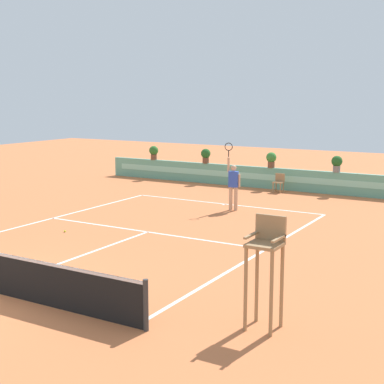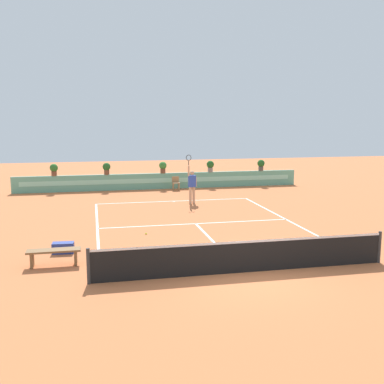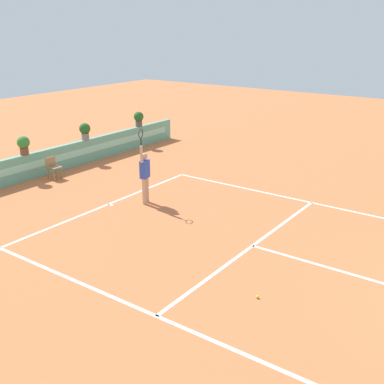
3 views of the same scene
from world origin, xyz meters
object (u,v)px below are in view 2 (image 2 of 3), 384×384
(potted_plant_centre, at_px, (163,167))
(potted_plant_far_left, at_px, (54,169))
(gear_bag, at_px, (63,248))
(potted_plant_left, at_px, (107,168))
(potted_plant_right, at_px, (210,166))
(bench_courtside, at_px, (54,254))
(potted_plant_far_right, at_px, (261,164))
(ball_kid_chair, at_px, (176,182))
(tennis_player, at_px, (192,184))
(tennis_ball_near_baseline, at_px, (146,234))

(potted_plant_centre, distance_m, potted_plant_far_left, 6.62)
(gear_bag, relative_size, potted_plant_centre, 0.97)
(potted_plant_left, bearing_deg, potted_plant_far_left, 180.00)
(potted_plant_left, bearing_deg, potted_plant_right, 0.00)
(bench_courtside, xyz_separation_m, potted_plant_far_left, (-1.06, 14.57, 1.04))
(bench_courtside, height_order, potted_plant_far_right, potted_plant_far_right)
(potted_plant_left, distance_m, potted_plant_far_right, 10.05)
(bench_courtside, relative_size, potted_plant_far_right, 2.21)
(ball_kid_chair, relative_size, potted_plant_centre, 1.17)
(potted_plant_far_right, bearing_deg, potted_plant_left, 180.00)
(bench_courtside, distance_m, potted_plant_far_right, 18.98)
(tennis_player, height_order, potted_plant_far_left, tennis_player)
(ball_kid_chair, distance_m, tennis_player, 4.75)
(potted_plant_right, bearing_deg, gear_bag, -122.59)
(bench_courtside, bearing_deg, potted_plant_far_right, 50.26)
(gear_bag, distance_m, potted_plant_centre, 14.35)
(potted_plant_centre, relative_size, potted_plant_left, 1.00)
(potted_plant_right, bearing_deg, potted_plant_left, 180.00)
(gear_bag, relative_size, potted_plant_far_right, 0.97)
(potted_plant_far_left, bearing_deg, potted_plant_centre, 0.00)
(potted_plant_centre, bearing_deg, bench_courtside, -110.90)
(tennis_ball_near_baseline, bearing_deg, tennis_player, 62.38)
(potted_plant_right, bearing_deg, ball_kid_chair, -163.02)
(bench_courtside, xyz_separation_m, potted_plant_left, (2.06, 14.57, 1.04))
(gear_bag, bearing_deg, potted_plant_centre, 67.91)
(bench_courtside, bearing_deg, tennis_player, 55.51)
(tennis_ball_near_baseline, bearing_deg, bench_courtside, -134.66)
(tennis_ball_near_baseline, xyz_separation_m, potted_plant_left, (-1.11, 11.36, 1.38))
(bench_courtside, height_order, potted_plant_centre, potted_plant_centre)
(gear_bag, xyz_separation_m, potted_plant_far_left, (-1.25, 13.25, 1.23))
(bench_courtside, distance_m, potted_plant_left, 14.75)
(gear_bag, xyz_separation_m, tennis_ball_near_baseline, (2.99, 1.89, -0.15))
(potted_plant_left, bearing_deg, potted_plant_centre, 0.00)
(ball_kid_chair, distance_m, potted_plant_left, 4.36)
(ball_kid_chair, distance_m, potted_plant_far_right, 5.97)
(potted_plant_left, bearing_deg, gear_bag, -98.05)
(potted_plant_far_left, bearing_deg, ball_kid_chair, -5.71)
(potted_plant_centre, bearing_deg, potted_plant_far_left, 180.00)
(potted_plant_right, bearing_deg, potted_plant_centre, 180.00)
(bench_courtside, height_order, potted_plant_right, potted_plant_right)
(bench_courtside, distance_m, potted_plant_far_left, 14.65)
(ball_kid_chair, distance_m, potted_plant_far_left, 7.41)
(potted_plant_centre, bearing_deg, gear_bag, -112.09)
(tennis_ball_near_baseline, bearing_deg, potted_plant_far_left, 110.45)
(potted_plant_far_right, bearing_deg, potted_plant_centre, 180.00)
(potted_plant_left, xyz_separation_m, potted_plant_far_right, (10.05, 0.00, 0.00))
(potted_plant_right, bearing_deg, potted_plant_far_right, 0.00)
(tennis_ball_near_baseline, xyz_separation_m, potted_plant_far_left, (-4.23, 11.36, 1.38))
(potted_plant_centre, relative_size, potted_plant_right, 1.00)
(tennis_player, height_order, potted_plant_centre, tennis_player)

